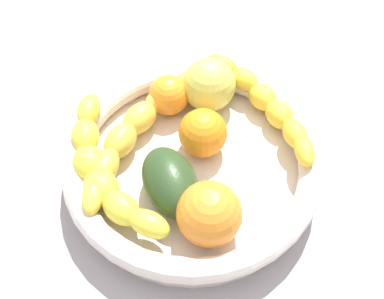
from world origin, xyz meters
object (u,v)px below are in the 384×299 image
(apple_yellow, at_px, (209,85))
(avocado_dark, at_px, (170,182))
(orange_front, at_px, (213,213))
(orange_mid_right, at_px, (169,95))
(fruit_bowl, at_px, (192,164))
(banana_draped_right, at_px, (267,105))
(banana_arching_top, at_px, (135,130))
(orange_mid_left, at_px, (203,133))
(banana_draped_left, at_px, (102,171))

(apple_yellow, height_order, avocado_dark, apple_yellow)
(orange_front, height_order, orange_mid_right, orange_front)
(fruit_bowl, relative_size, orange_mid_right, 5.84)
(fruit_bowl, xyz_separation_m, banana_draped_right, (0.05, -0.10, 0.02))
(apple_yellow, xyz_separation_m, avocado_dark, (-0.13, 0.07, -0.01))
(fruit_bowl, distance_m, banana_arching_top, 0.08)
(orange_front, relative_size, orange_mid_left, 1.19)
(orange_front, xyz_separation_m, orange_mid_left, (0.11, -0.01, -0.01))
(banana_arching_top, distance_m, orange_front, 0.14)
(avocado_dark, bearing_deg, banana_draped_right, -57.49)
(orange_mid_left, distance_m, orange_mid_right, 0.07)
(banana_draped_left, relative_size, orange_front, 3.16)
(fruit_bowl, height_order, banana_draped_right, banana_draped_right)
(fruit_bowl, xyz_separation_m, avocado_dark, (-0.04, 0.03, 0.02))
(orange_mid_left, distance_m, apple_yellow, 0.07)
(avocado_dark, bearing_deg, orange_mid_left, -40.08)
(banana_draped_right, distance_m, banana_arching_top, 0.16)
(fruit_bowl, bearing_deg, banana_draped_left, 92.61)
(orange_mid_right, height_order, avocado_dark, avocado_dark)
(fruit_bowl, distance_m, orange_front, 0.09)
(banana_draped_right, relative_size, banana_arching_top, 1.03)
(orange_mid_right, xyz_separation_m, apple_yellow, (-0.00, -0.05, 0.01))
(banana_arching_top, xyz_separation_m, avocado_dark, (-0.08, -0.03, 0.00))
(orange_mid_left, distance_m, avocado_dark, 0.07)
(fruit_bowl, relative_size, orange_front, 4.37)
(fruit_bowl, relative_size, banana_draped_right, 1.51)
(orange_front, relative_size, apple_yellow, 1.01)
(banana_draped_right, height_order, orange_mid_left, orange_mid_left)
(apple_yellow, bearing_deg, orange_mid_right, 89.46)
(orange_mid_left, bearing_deg, banana_draped_right, -71.69)
(banana_draped_left, bearing_deg, avocado_dark, -113.97)
(banana_draped_right, xyz_separation_m, avocado_dark, (-0.09, 0.13, 0.00))
(avocado_dark, bearing_deg, orange_mid_right, -9.38)
(fruit_bowl, relative_size, apple_yellow, 4.42)
(banana_draped_left, distance_m, banana_arching_top, 0.07)
(orange_mid_right, bearing_deg, banana_draped_right, -109.40)
(banana_draped_left, bearing_deg, banana_draped_right, -74.95)
(banana_draped_right, xyz_separation_m, orange_mid_right, (0.04, 0.11, -0.00))
(orange_mid_right, bearing_deg, avocado_dark, 170.62)
(orange_mid_right, bearing_deg, banana_arching_top, 132.61)
(banana_draped_left, height_order, orange_front, orange_front)
(banana_arching_top, bearing_deg, orange_front, -154.80)
(banana_draped_left, height_order, banana_draped_right, same)
(fruit_bowl, relative_size, orange_mid_left, 5.19)
(orange_mid_left, bearing_deg, orange_mid_right, 21.68)
(fruit_bowl, xyz_separation_m, banana_arching_top, (0.05, 0.06, 0.02))
(fruit_bowl, distance_m, avocado_dark, 0.05)
(banana_draped_right, bearing_deg, banana_draped_left, 105.05)
(orange_front, bearing_deg, apple_yellow, -11.90)
(fruit_bowl, distance_m, banana_draped_right, 0.12)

